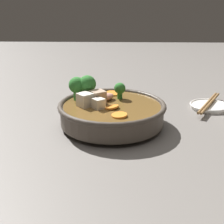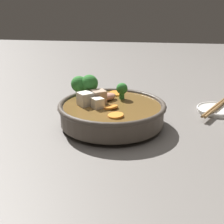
# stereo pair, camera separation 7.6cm
# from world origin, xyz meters

# --- Properties ---
(ground_plane) EXTENTS (3.00, 3.00, 0.00)m
(ground_plane) POSITION_xyz_m (0.00, 0.00, 0.00)
(ground_plane) COLOR slate
(stirfry_bowl) EXTENTS (0.26, 0.26, 0.12)m
(stirfry_bowl) POSITION_xyz_m (-0.00, -0.00, 0.04)
(stirfry_bowl) COLOR #51473D
(stirfry_bowl) RESTS_ON ground_plane
(side_saucer) EXTENTS (0.11, 0.11, 0.01)m
(side_saucer) POSITION_xyz_m (-0.14, 0.27, 0.01)
(side_saucer) COLOR white
(side_saucer) RESTS_ON ground_plane
(chopsticks_pair) EXTENTS (0.18, 0.11, 0.01)m
(chopsticks_pair) POSITION_xyz_m (-0.14, 0.27, 0.02)
(chopsticks_pair) COLOR olive
(chopsticks_pair) RESTS_ON side_saucer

